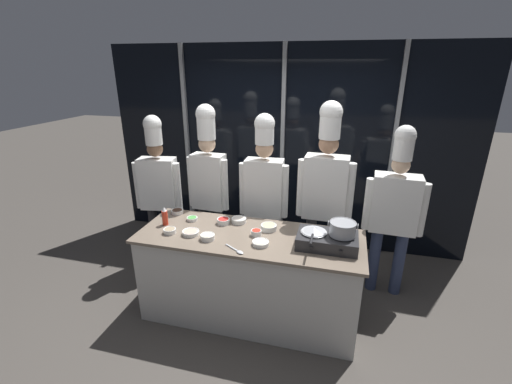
{
  "coord_description": "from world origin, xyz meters",
  "views": [
    {
      "loc": [
        0.79,
        -2.79,
        2.44
      ],
      "look_at": [
        0.0,
        0.25,
        1.26
      ],
      "focal_mm": 24.0,
      "sensor_mm": 36.0,
      "label": 1
    }
  ],
  "objects_px": {
    "prep_bowl_onion": "(239,220)",
    "prep_bowl_bell_pepper": "(223,221)",
    "stock_pot": "(343,228)",
    "prep_bowl_soy_glaze": "(177,211)",
    "prep_bowl_mushrooms": "(170,231)",
    "prep_bowl_chicken": "(261,243)",
    "chef_pastry": "(326,186)",
    "prep_bowl_shrimp": "(191,232)",
    "chef_line": "(264,187)",
    "chef_sous": "(209,176)",
    "portable_stove": "(327,240)",
    "chef_head": "(158,183)",
    "squeeze_bottle_chili": "(165,216)",
    "prep_bowl_scallions": "(192,218)",
    "prep_bowl_ginger": "(269,227)",
    "prep_bowl_noodles": "(208,236)",
    "prep_bowl_chili_flakes": "(256,232)",
    "frying_pan": "(314,230)",
    "serving_spoon_slotted": "(238,251)",
    "chef_apprentice": "(395,205)"
  },
  "relations": [
    {
      "from": "prep_bowl_onion",
      "to": "prep_bowl_bell_pepper",
      "type": "height_order",
      "value": "prep_bowl_bell_pepper"
    },
    {
      "from": "stock_pot",
      "to": "prep_bowl_soy_glaze",
      "type": "xyz_separation_m",
      "value": [
        -1.75,
        0.32,
        -0.17
      ]
    },
    {
      "from": "prep_bowl_mushrooms",
      "to": "prep_bowl_chicken",
      "type": "bearing_deg",
      "value": -0.28
    },
    {
      "from": "prep_bowl_bell_pepper",
      "to": "chef_pastry",
      "type": "distance_m",
      "value": 1.15
    },
    {
      "from": "prep_bowl_chicken",
      "to": "prep_bowl_onion",
      "type": "bearing_deg",
      "value": 129.63
    },
    {
      "from": "prep_bowl_shrimp",
      "to": "chef_line",
      "type": "xyz_separation_m",
      "value": [
        0.52,
        0.84,
        0.22
      ]
    },
    {
      "from": "chef_sous",
      "to": "chef_pastry",
      "type": "distance_m",
      "value": 1.35
    },
    {
      "from": "portable_stove",
      "to": "prep_bowl_chicken",
      "type": "height_order",
      "value": "portable_stove"
    },
    {
      "from": "chef_head",
      "to": "squeeze_bottle_chili",
      "type": "bearing_deg",
      "value": 112.82
    },
    {
      "from": "stock_pot",
      "to": "prep_bowl_scallions",
      "type": "relative_size",
      "value": 2.25
    },
    {
      "from": "prep_bowl_bell_pepper",
      "to": "prep_bowl_ginger",
      "type": "bearing_deg",
      "value": -2.15
    },
    {
      "from": "prep_bowl_noodles",
      "to": "prep_bowl_mushrooms",
      "type": "bearing_deg",
      "value": 176.21
    },
    {
      "from": "stock_pot",
      "to": "prep_bowl_chili_flakes",
      "type": "bearing_deg",
      "value": 177.46
    },
    {
      "from": "frying_pan",
      "to": "serving_spoon_slotted",
      "type": "height_order",
      "value": "frying_pan"
    },
    {
      "from": "prep_bowl_chicken",
      "to": "prep_bowl_scallions",
      "type": "bearing_deg",
      "value": 158.33
    },
    {
      "from": "chef_line",
      "to": "chef_apprentice",
      "type": "relative_size",
      "value": 1.04
    },
    {
      "from": "serving_spoon_slotted",
      "to": "chef_pastry",
      "type": "xyz_separation_m",
      "value": [
        0.66,
        1.05,
        0.3
      ]
    },
    {
      "from": "portable_stove",
      "to": "frying_pan",
      "type": "height_order",
      "value": "frying_pan"
    },
    {
      "from": "prep_bowl_bell_pepper",
      "to": "prep_bowl_mushrooms",
      "type": "relative_size",
      "value": 1.08
    },
    {
      "from": "frying_pan",
      "to": "chef_pastry",
      "type": "height_order",
      "value": "chef_pastry"
    },
    {
      "from": "prep_bowl_onion",
      "to": "chef_sous",
      "type": "distance_m",
      "value": 0.78
    },
    {
      "from": "squeeze_bottle_chili",
      "to": "chef_apprentice",
      "type": "distance_m",
      "value": 2.38
    },
    {
      "from": "prep_bowl_chili_flakes",
      "to": "chef_apprentice",
      "type": "height_order",
      "value": "chef_apprentice"
    },
    {
      "from": "chef_head",
      "to": "portable_stove",
      "type": "bearing_deg",
      "value": 150.42
    },
    {
      "from": "prep_bowl_mushrooms",
      "to": "prep_bowl_noodles",
      "type": "height_order",
      "value": "prep_bowl_noodles"
    },
    {
      "from": "prep_bowl_noodles",
      "to": "prep_bowl_soy_glaze",
      "type": "bearing_deg",
      "value": 139.25
    },
    {
      "from": "frying_pan",
      "to": "prep_bowl_chili_flakes",
      "type": "xyz_separation_m",
      "value": [
        -0.54,
        0.04,
        -0.11
      ]
    },
    {
      "from": "frying_pan",
      "to": "prep_bowl_soy_glaze",
      "type": "height_order",
      "value": "frying_pan"
    },
    {
      "from": "frying_pan",
      "to": "squeeze_bottle_chili",
      "type": "distance_m",
      "value": 1.49
    },
    {
      "from": "stock_pot",
      "to": "prep_bowl_noodles",
      "type": "relative_size",
      "value": 1.91
    },
    {
      "from": "prep_bowl_scallions",
      "to": "chef_pastry",
      "type": "relative_size",
      "value": 0.05
    },
    {
      "from": "prep_bowl_noodles",
      "to": "chef_apprentice",
      "type": "distance_m",
      "value": 1.96
    },
    {
      "from": "squeeze_bottle_chili",
      "to": "prep_bowl_onion",
      "type": "bearing_deg",
      "value": 18.34
    },
    {
      "from": "squeeze_bottle_chili",
      "to": "prep_bowl_ginger",
      "type": "xyz_separation_m",
      "value": [
        1.04,
        0.15,
        -0.06
      ]
    },
    {
      "from": "portable_stove",
      "to": "prep_bowl_ginger",
      "type": "xyz_separation_m",
      "value": [
        -0.57,
        0.18,
        -0.03
      ]
    },
    {
      "from": "prep_bowl_noodles",
      "to": "chef_line",
      "type": "distance_m",
      "value": 0.97
    },
    {
      "from": "stock_pot",
      "to": "prep_bowl_soy_glaze",
      "type": "relative_size",
      "value": 1.94
    },
    {
      "from": "frying_pan",
      "to": "chef_head",
      "type": "height_order",
      "value": "chef_head"
    },
    {
      "from": "serving_spoon_slotted",
      "to": "chef_pastry",
      "type": "bearing_deg",
      "value": 57.61
    },
    {
      "from": "chef_head",
      "to": "chef_pastry",
      "type": "distance_m",
      "value": 1.99
    },
    {
      "from": "prep_bowl_bell_pepper",
      "to": "prep_bowl_chili_flakes",
      "type": "bearing_deg",
      "value": -23.09
    },
    {
      "from": "frying_pan",
      "to": "prep_bowl_mushrooms",
      "type": "xyz_separation_m",
      "value": [
        -1.36,
        -0.12,
        -0.12
      ]
    },
    {
      "from": "prep_bowl_chili_flakes",
      "to": "prep_bowl_scallions",
      "type": "xyz_separation_m",
      "value": [
        -0.73,
        0.16,
        -0.01
      ]
    },
    {
      "from": "prep_bowl_noodles",
      "to": "chef_head",
      "type": "distance_m",
      "value": 1.32
    },
    {
      "from": "frying_pan",
      "to": "stock_pot",
      "type": "relative_size",
      "value": 1.58
    },
    {
      "from": "stock_pot",
      "to": "prep_bowl_ginger",
      "type": "xyz_separation_m",
      "value": [
        -0.7,
        0.18,
        -0.16
      ]
    },
    {
      "from": "prep_bowl_bell_pepper",
      "to": "chef_pastry",
      "type": "bearing_deg",
      "value": 29.54
    },
    {
      "from": "stock_pot",
      "to": "prep_bowl_onion",
      "type": "height_order",
      "value": "stock_pot"
    },
    {
      "from": "chef_pastry",
      "to": "prep_bowl_noodles",
      "type": "bearing_deg",
      "value": 44.06
    },
    {
      "from": "squeeze_bottle_chili",
      "to": "chef_line",
      "type": "xyz_separation_m",
      "value": [
        0.86,
        0.71,
        0.15
      ]
    }
  ]
}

